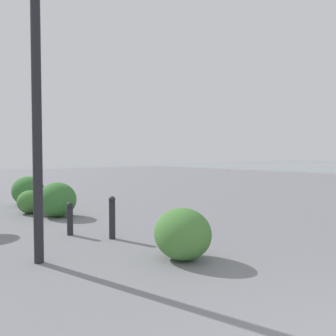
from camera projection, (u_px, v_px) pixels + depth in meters
lamppost at (36, 66)px, 5.01m from camera, size 0.98×0.28×4.42m
bollard_near at (112, 217)px, 6.56m from camera, size 0.13×0.13×0.82m
bollard_mid at (70, 218)px, 6.86m from camera, size 0.13×0.13×0.66m
shrub_low at (183, 234)px, 5.27m from camera, size 0.93×0.84×0.79m
shrub_round at (57, 200)px, 8.85m from camera, size 1.04×0.94×0.89m
shrub_wide at (28, 191)px, 10.79m from camera, size 1.08×0.97×0.91m
shrub_tall at (30, 202)px, 9.35m from camera, size 0.74×0.67×0.63m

